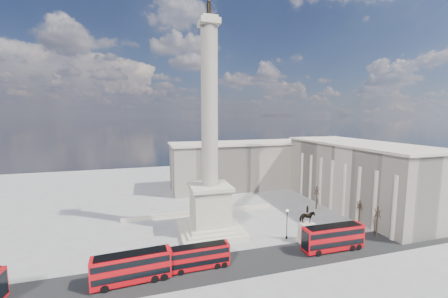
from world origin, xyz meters
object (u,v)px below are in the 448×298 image
red_bus_d (426,222)px  pedestrian_crossing (308,239)px  pedestrian_standing (315,231)px  victorian_lamp (287,222)px  red_bus_c (333,237)px  red_bus_a (132,267)px  equestrian_statue (307,229)px  pedestrian_walking (339,233)px  red_bus_b (200,256)px  nelsons_column (210,176)px

red_bus_d → pedestrian_crossing: 28.12m
pedestrian_standing → pedestrian_crossing: pedestrian_standing is taller
victorian_lamp → pedestrian_crossing: bearing=-43.0°
red_bus_c → pedestrian_standing: bearing=84.3°
pedestrian_crossing → red_bus_a: bearing=80.5°
pedestrian_standing → red_bus_a: bearing=-10.5°
victorian_lamp → equestrian_statue: bearing=-38.0°
red_bus_d → pedestrian_walking: red_bus_d is taller
red_bus_d → red_bus_b: bearing=-179.1°
red_bus_b → red_bus_d: bearing=-1.3°
pedestrian_walking → nelsons_column: bearing=172.3°
red_bus_c → equestrian_statue: equestrian_statue is taller
red_bus_a → pedestrian_standing: size_ratio=6.28×
nelsons_column → equestrian_statue: 23.33m
victorian_lamp → pedestrian_standing: (6.98, -0.10, -2.84)m
red_bus_d → pedestrian_walking: (-19.47, 4.05, -1.81)m
red_bus_c → victorian_lamp: size_ratio=1.92×
victorian_lamp → pedestrian_crossing: size_ratio=4.09×
pedestrian_walking → pedestrian_crossing: 8.47m
red_bus_b → red_bus_c: 26.25m
victorian_lamp → pedestrian_walking: bearing=-10.4°
red_bus_c → red_bus_d: size_ratio=1.02×
pedestrian_standing → pedestrian_crossing: size_ratio=1.22×
red_bus_b → victorian_lamp: victorian_lamp is taller
red_bus_b → pedestrian_crossing: size_ratio=6.54×
red_bus_a → equestrian_statue: (34.22, 4.54, 0.16)m
pedestrian_walking → pedestrian_crossing: bearing=-160.0°
red_bus_a → victorian_lamp: bearing=8.9°
equestrian_statue → pedestrian_standing: (3.78, 2.40, -1.73)m
pedestrian_standing → victorian_lamp: bearing=-21.6°
victorian_lamp → equestrian_statue: size_ratio=0.83×
red_bus_a → red_bus_b: bearing=1.0°
red_bus_a → red_bus_d: 62.19m
red_bus_b → victorian_lamp: size_ratio=1.60×
red_bus_c → red_bus_d: 24.99m
red_bus_b → pedestrian_standing: red_bus_b is taller
nelsons_column → pedestrian_walking: size_ratio=32.48×
nelsons_column → red_bus_a: (-16.23, -15.33, -10.38)m
nelsons_column → red_bus_a: nelsons_column is taller
red_bus_c → equestrian_statue: bearing=123.8°
red_bus_b → red_bus_a: bearing=-176.3°
victorian_lamp → red_bus_b: bearing=-163.1°
nelsons_column → equestrian_statue: bearing=-30.9°
pedestrian_standing → pedestrian_crossing: 4.74m
red_bus_a → pedestrian_walking: 43.02m
nelsons_column → red_bus_c: bearing=-36.3°
red_bus_c → pedestrian_standing: size_ratio=6.43×
red_bus_d → red_bus_c: bearing=-176.9°
red_bus_a → victorian_lamp: 31.83m
equestrian_statue → pedestrian_walking: equestrian_statue is taller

